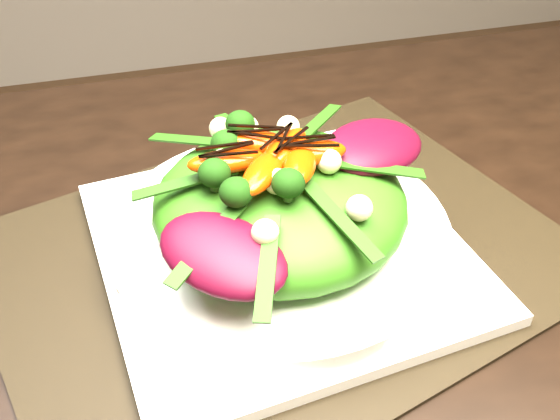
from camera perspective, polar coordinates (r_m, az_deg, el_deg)
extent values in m
cube|color=black|center=(0.49, -9.54, -15.45)|extent=(1.60, 0.90, 0.75)
cube|color=black|center=(0.54, 0.00, -3.93)|extent=(0.53, 0.46, 0.00)
cube|color=white|center=(0.54, 0.00, -3.36)|extent=(0.31, 0.31, 0.01)
cylinder|color=white|center=(0.53, 0.00, -2.12)|extent=(0.34, 0.34, 0.02)
ellipsoid|color=#316913|center=(0.51, 0.00, 0.60)|extent=(0.21, 0.21, 0.07)
ellipsoid|color=#3F0615|center=(0.53, 8.19, 5.52)|extent=(0.11, 0.09, 0.02)
ellipsoid|color=red|center=(0.50, -1.96, 5.61)|extent=(0.06, 0.04, 0.02)
sphere|color=#13370A|center=(0.49, -8.88, 4.25)|extent=(0.04, 0.04, 0.03)
sphere|color=beige|center=(0.47, 4.94, 2.56)|extent=(0.02, 0.02, 0.02)
cube|color=black|center=(0.50, -1.98, 6.44)|extent=(0.05, 0.02, 0.00)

